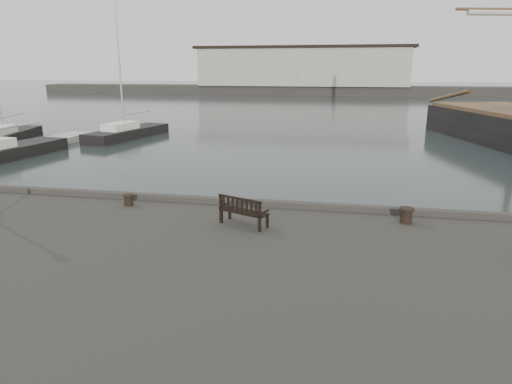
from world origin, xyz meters
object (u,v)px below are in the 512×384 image
(bollard_right, at_px, (406,215))
(yacht_b, at_px, (7,139))
(yacht_c, at_px, (0,156))
(yacht_d, at_px, (128,135))
(bollard_left, at_px, (129,200))
(bench, at_px, (244,216))

(bollard_right, xyz_separation_m, yacht_b, (-28.60, 19.21, -1.53))
(yacht_b, distance_m, yacht_c, 8.08)
(bollard_right, relative_size, yacht_b, 0.03)
(bollard_right, height_order, yacht_c, yacht_c)
(yacht_d, bearing_deg, yacht_b, -142.54)
(bollard_left, bearing_deg, bench, -16.09)
(bench, bearing_deg, bollard_right, 36.63)
(bench, relative_size, bollard_left, 4.12)
(bench, xyz_separation_m, bollard_left, (-4.01, 1.16, -0.08))
(bench, bearing_deg, yacht_d, 145.48)
(bench, xyz_separation_m, bollard_right, (4.44, 1.09, -0.04))
(bench, distance_m, bollard_right, 4.58)
(bench, height_order, yacht_c, yacht_c)
(bollard_right, distance_m, yacht_b, 34.49)
(bollard_left, height_order, yacht_b, yacht_b)
(yacht_b, height_order, yacht_d, yacht_b)
(bench, relative_size, yacht_b, 0.12)
(yacht_b, bearing_deg, bollard_left, -58.09)
(bollard_right, distance_m, yacht_d, 30.97)
(bollard_right, bearing_deg, bollard_left, 179.56)
(bollard_right, xyz_separation_m, yacht_c, (-23.82, 12.70, -1.53))
(yacht_b, relative_size, yacht_d, 1.10)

